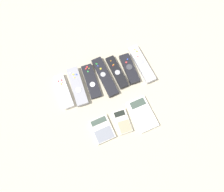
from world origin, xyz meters
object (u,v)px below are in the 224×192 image
object	(u,v)px
remote_4	(117,72)
calculator_0	(102,129)
remote_5	(129,69)
remote_3	(105,77)
calculator_1	(123,122)
remote_0	(64,91)
remote_1	(77,86)
remote_6	(142,64)
remote_2	(91,81)
calculator_2	(143,114)

from	to	relation	value
remote_4	calculator_0	world-z (taller)	remote_4
remote_5	remote_3	bearing A→B (deg)	179.63
remote_3	calculator_1	bearing A→B (deg)	-94.81
remote_0	remote_4	distance (m)	0.28
remote_0	remote_1	bearing A→B (deg)	-0.12
remote_3	remote_6	size ratio (longest dim) A/B	1.02
remote_4	remote_6	xyz separation A→B (m)	(0.13, -0.01, 0.00)
remote_1	remote_4	distance (m)	0.21
remote_3	remote_5	xyz separation A→B (m)	(0.13, -0.01, 0.00)
remote_2	calculator_0	xyz separation A→B (m)	(-0.04, -0.24, -0.00)
remote_2	calculator_2	bearing A→B (deg)	-52.71
remote_1	calculator_2	distance (m)	0.34
remote_1	remote_2	xyz separation A→B (m)	(0.07, 0.00, -0.00)
remote_1	remote_5	bearing A→B (deg)	1.69
remote_1	remote_6	bearing A→B (deg)	2.29
calculator_0	remote_1	bearing A→B (deg)	96.27
remote_5	calculator_0	size ratio (longest dim) A/B	1.38
remote_2	remote_4	xyz separation A→B (m)	(0.13, -0.00, 0.00)
remote_1	remote_6	size ratio (longest dim) A/B	0.95
remote_0	calculator_0	xyz separation A→B (m)	(0.10, -0.24, -0.00)
remote_6	calculator_0	distance (m)	0.38
remote_1	remote_3	bearing A→B (deg)	2.59
remote_2	calculator_1	size ratio (longest dim) A/B	1.58
remote_0	remote_6	bearing A→B (deg)	-0.76
remote_1	calculator_0	size ratio (longest dim) A/B	1.71
remote_0	calculator_2	world-z (taller)	remote_0
remote_1	remote_3	distance (m)	0.14
remote_2	calculator_0	bearing A→B (deg)	-95.19
remote_3	remote_4	world-z (taller)	remote_3
remote_3	remote_5	size ratio (longest dim) A/B	1.33
remote_6	calculator_1	xyz separation A→B (m)	(-0.20, -0.24, -0.00)
remote_1	remote_5	xyz separation A→B (m)	(0.27, -0.01, -0.00)
remote_4	remote_1	bearing A→B (deg)	177.13
calculator_0	calculator_1	size ratio (longest dim) A/B	1.03
remote_1	remote_4	xyz separation A→B (m)	(0.21, 0.00, -0.00)
remote_2	calculator_1	bearing A→B (deg)	-71.84
remote_3	remote_5	bearing A→B (deg)	-5.94
remote_3	remote_6	bearing A→B (deg)	-4.57
remote_0	calculator_0	size ratio (longest dim) A/B	1.49
remote_3	remote_6	distance (m)	0.20
remote_5	remote_0	bearing A→B (deg)	-179.11
calculator_0	calculator_2	world-z (taller)	calculator_2
calculator_0	calculator_2	size ratio (longest dim) A/B	0.73
remote_5	calculator_0	xyz separation A→B (m)	(-0.24, -0.23, -0.00)
remote_6	calculator_0	xyz separation A→B (m)	(-0.30, -0.23, -0.00)
remote_1	calculator_1	bearing A→B (deg)	-57.33
remote_0	remote_4	bearing A→B (deg)	0.02
remote_2	remote_0	bearing A→B (deg)	-175.80
remote_2	remote_6	size ratio (longest dim) A/B	0.86
remote_0	calculator_0	bearing A→B (deg)	-66.54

